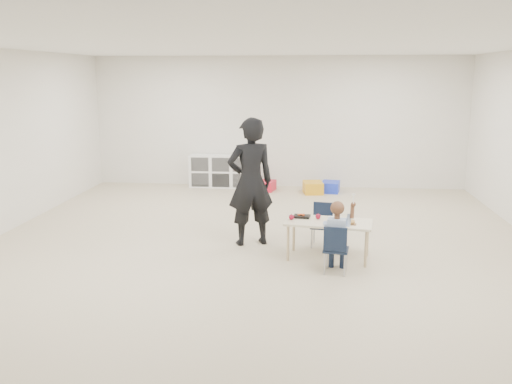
# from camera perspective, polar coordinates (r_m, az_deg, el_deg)

# --- Properties ---
(room) EXTENTS (9.00, 9.02, 2.80)m
(room) POSITION_cam_1_polar(r_m,az_deg,el_deg) (7.31, 0.23, 4.34)
(room) COLOR beige
(room) RESTS_ON ground
(table) EXTENTS (1.19, 0.72, 0.52)m
(table) POSITION_cam_1_polar(r_m,az_deg,el_deg) (7.28, 7.61, -4.99)
(table) COLOR beige
(table) RESTS_ON ground
(chair_near) EXTENTS (0.34, 0.32, 0.62)m
(chair_near) POSITION_cam_1_polar(r_m,az_deg,el_deg) (6.77, 8.41, -5.92)
(chair_near) COLOR black
(chair_near) RESTS_ON ground
(chair_far) EXTENTS (0.34, 0.32, 0.62)m
(chair_far) POSITION_cam_1_polar(r_m,az_deg,el_deg) (7.76, 6.93, -3.52)
(chair_far) COLOR black
(chair_far) RESTS_ON ground
(child) EXTENTS (0.47, 0.47, 0.97)m
(child) POSITION_cam_1_polar(r_m,az_deg,el_deg) (6.72, 8.46, -4.48)
(child) COLOR #ADC4EA
(child) RESTS_ON chair_near
(lunch_tray_near) EXTENTS (0.24, 0.19, 0.03)m
(lunch_tray_near) POSITION_cam_1_polar(r_m,az_deg,el_deg) (7.22, 8.55, -2.94)
(lunch_tray_near) COLOR black
(lunch_tray_near) RESTS_ON table
(lunch_tray_far) EXTENTS (0.24, 0.19, 0.03)m
(lunch_tray_far) POSITION_cam_1_polar(r_m,az_deg,el_deg) (7.35, 4.84, -2.58)
(lunch_tray_far) COLOR black
(lunch_tray_far) RESTS_ON table
(milk_carton) EXTENTS (0.08, 0.08, 0.10)m
(milk_carton) POSITION_cam_1_polar(r_m,az_deg,el_deg) (7.05, 7.91, -2.99)
(milk_carton) COLOR white
(milk_carton) RESTS_ON table
(bread_roll) EXTENTS (0.09, 0.09, 0.07)m
(bread_roll) POSITION_cam_1_polar(r_m,az_deg,el_deg) (7.10, 10.03, -3.11)
(bread_roll) COLOR tan
(bread_roll) RESTS_ON table
(apple_near) EXTENTS (0.07, 0.07, 0.07)m
(apple_near) POSITION_cam_1_polar(r_m,az_deg,el_deg) (7.29, 6.55, -2.57)
(apple_near) COLOR maroon
(apple_near) RESTS_ON table
(apple_far) EXTENTS (0.07, 0.07, 0.07)m
(apple_far) POSITION_cam_1_polar(r_m,az_deg,el_deg) (7.23, 3.75, -2.65)
(apple_far) COLOR maroon
(apple_far) RESTS_ON table
(cubby_shelf) EXTENTS (1.40, 0.40, 0.70)m
(cubby_shelf) POSITION_cam_1_polar(r_m,az_deg,el_deg) (11.82, -3.59, 2.23)
(cubby_shelf) COLOR white
(cubby_shelf) RESTS_ON ground
(adult) EXTENTS (0.78, 0.66, 1.83)m
(adult) POSITION_cam_1_polar(r_m,az_deg,el_deg) (7.68, -0.59, 1.06)
(adult) COLOR black
(adult) RESTS_ON ground
(bin_red) EXTENTS (0.41, 0.48, 0.21)m
(bin_red) POSITION_cam_1_polar(r_m,az_deg,el_deg) (11.45, 1.10, 0.67)
(bin_red) COLOR red
(bin_red) RESTS_ON ground
(bin_yellow) EXTENTS (0.44, 0.53, 0.24)m
(bin_yellow) POSITION_cam_1_polar(r_m,az_deg,el_deg) (11.26, 6.02, 0.47)
(bin_yellow) COLOR gold
(bin_yellow) RESTS_ON ground
(bin_blue) EXTENTS (0.41, 0.49, 0.22)m
(bin_blue) POSITION_cam_1_polar(r_m,az_deg,el_deg) (11.41, 7.86, 0.54)
(bin_blue) COLOR blue
(bin_blue) RESTS_ON ground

